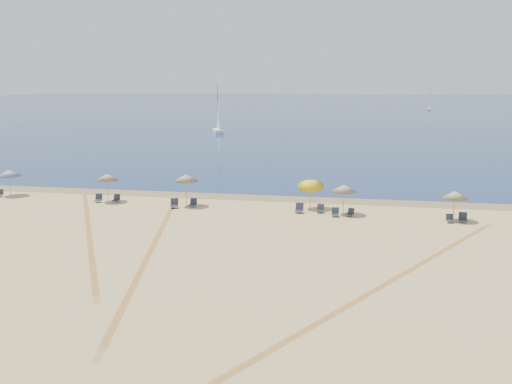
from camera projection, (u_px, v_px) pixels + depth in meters
ground at (175, 311)px, 23.61m from camera, size 160.00×160.00×0.00m
ocean at (338, 104)px, 240.51m from camera, size 500.00×500.00×0.00m
wet_sand at (264, 198)px, 46.75m from camera, size 500.00×500.00×0.00m
umbrella_0 at (9, 173)px, 47.27m from camera, size 2.10×2.10×2.34m
umbrella_1 at (107, 177)px, 44.90m from camera, size 1.95×1.99×2.41m
umbrella_2 at (186, 178)px, 43.30m from camera, size 2.01×2.01×2.63m
umbrella_3 at (311, 183)px, 42.33m from camera, size 2.10×2.17×2.67m
umbrella_4 at (344, 188)px, 40.56m from camera, size 1.94×1.94×2.35m
umbrella_5 at (455, 195)px, 38.71m from camera, size 1.89×1.89×2.24m
chair_0 at (0, 193)px, 47.10m from camera, size 0.62×0.70×0.63m
chair_1 at (98, 198)px, 45.00m from camera, size 0.69×0.76×0.68m
chair_2 at (116, 199)px, 45.02m from camera, size 0.53×0.62×0.64m
chair_3 at (174, 204)px, 42.90m from camera, size 0.77×0.85×0.74m
chair_4 at (193, 203)px, 43.29m from camera, size 0.57×0.66×0.68m
chair_5 at (299, 209)px, 41.30m from camera, size 0.65×0.75×0.74m
chair_6 at (320, 209)px, 41.32m from camera, size 0.58×0.67×0.64m
chair_7 at (335, 213)px, 40.18m from camera, size 0.55×0.64×0.65m
chair_8 at (350, 213)px, 40.26m from camera, size 0.69×0.73×0.59m
chair_9 at (450, 219)px, 38.44m from camera, size 0.55×0.63×0.60m
chair_10 at (463, 218)px, 38.55m from camera, size 0.64×0.73×0.69m
sailboat_0 at (218, 118)px, 105.95m from camera, size 3.60×6.39×9.26m
sailboat_1 at (430, 103)px, 192.14m from camera, size 1.91×5.25×7.65m
tire_tracks at (195, 247)px, 32.84m from camera, size 59.10×46.40×0.00m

